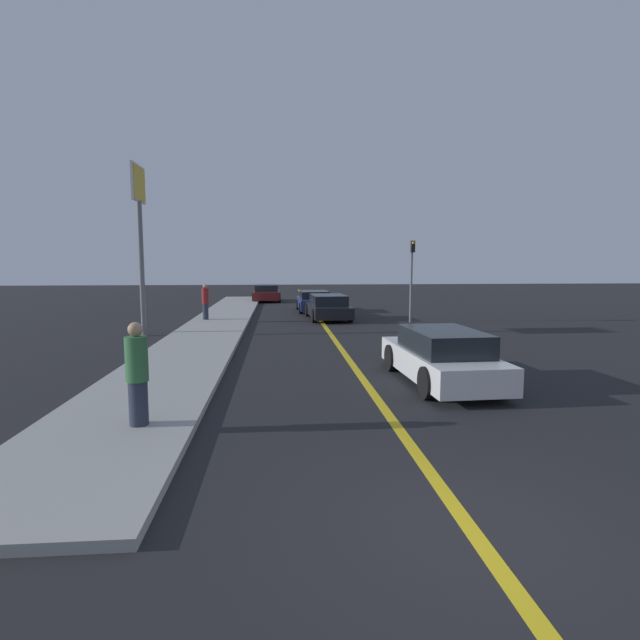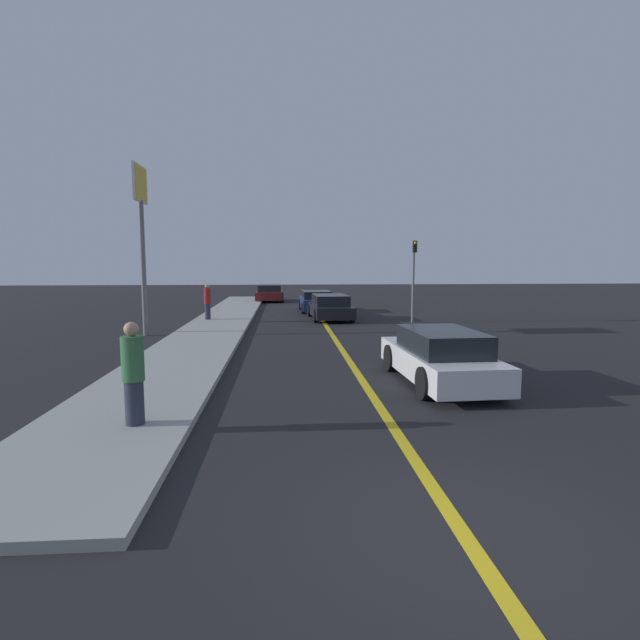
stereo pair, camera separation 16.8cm
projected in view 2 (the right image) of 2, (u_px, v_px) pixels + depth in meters
name	position (u px, v px, depth m)	size (l,w,h in m)	color
ground_plane	(466.00, 537.00, 5.31)	(120.00, 120.00, 0.00)	black
road_center_line	(326.00, 325.00, 23.14)	(0.20, 60.00, 0.01)	gold
sidewalk_left	(218.00, 325.00, 22.58)	(2.79, 35.60, 0.14)	#9E9E99
car_near_right_lane	(440.00, 357.00, 11.98)	(2.03, 4.64, 1.32)	silver
car_ahead_center	(330.00, 307.00, 25.48)	(2.17, 4.65, 1.26)	black
car_far_distant	(316.00, 301.00, 29.53)	(2.00, 4.22, 1.22)	navy
car_parked_left_lot	(270.00, 293.00, 36.95)	(2.05, 3.84, 1.25)	maroon
pedestrian_near_curb	(133.00, 374.00, 8.48)	(0.38, 0.38, 1.77)	#282D3D
pedestrian_mid_group	(207.00, 302.00, 24.15)	(0.32, 0.32, 1.71)	#282D3D
traffic_light	(414.00, 273.00, 23.82)	(0.18, 0.40, 3.92)	slate
roadside_sign	(141.00, 212.00, 19.32)	(0.20, 1.70, 6.62)	slate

